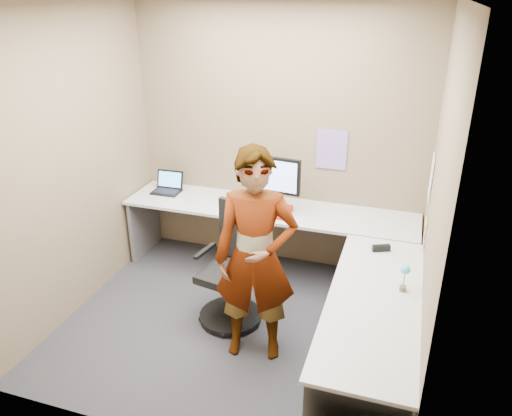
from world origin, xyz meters
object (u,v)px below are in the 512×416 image
(office_chair, at_px, (233,275))
(monitor, at_px, (274,178))
(desk, at_px, (296,254))
(person, at_px, (256,258))

(office_chair, bearing_deg, monitor, 90.37)
(monitor, distance_m, office_chair, 1.02)
(desk, distance_m, monitor, 0.79)
(desk, xyz_separation_m, office_chair, (-0.50, -0.27, -0.15))
(person, bearing_deg, monitor, 87.13)
(desk, height_order, office_chair, office_chair)
(monitor, bearing_deg, person, -74.61)
(office_chair, bearing_deg, desk, 39.07)
(desk, distance_m, office_chair, 0.59)
(office_chair, xyz_separation_m, person, (0.33, -0.38, 0.44))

